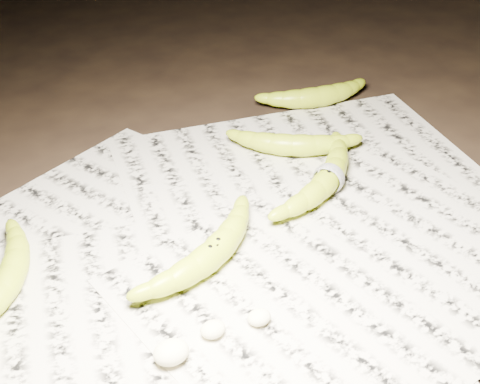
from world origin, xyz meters
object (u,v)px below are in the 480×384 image
banana_upper_b (317,95)px  banana_left_b (11,272)px  banana_taped (329,176)px  banana_upper_a (293,143)px  banana_center (213,251)px

banana_upper_b → banana_left_b: bearing=-149.2°
banana_left_b → banana_taped: banana_taped is taller
banana_upper_b → banana_upper_a: bearing=-126.0°
banana_upper_a → banana_center: bearing=-109.0°
banana_center → banana_taped: same height
banana_left_b → banana_center: size_ratio=0.86×
banana_center → banana_upper_a: size_ratio=1.12×
banana_taped → banana_left_b: bearing=144.3°
banana_left_b → banana_center: banana_center is taller
banana_upper_a → banana_upper_b: bearing=76.7°
banana_left_b → banana_taped: 0.47m
banana_center → banana_taped: (0.23, 0.07, -0.00)m
banana_center → banana_upper_b: (0.37, 0.30, -0.00)m
banana_upper_a → banana_upper_b: 0.18m
banana_center → banana_left_b: bearing=132.6°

